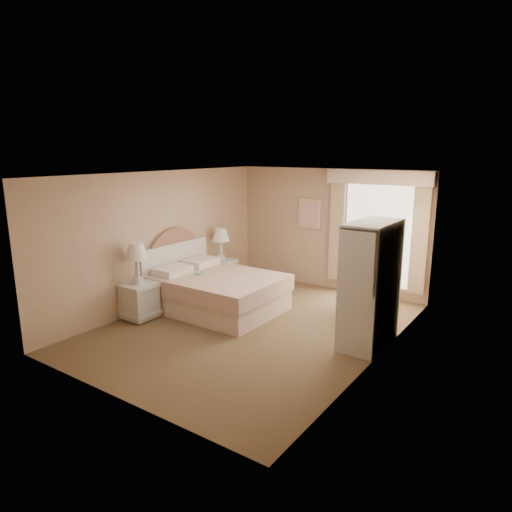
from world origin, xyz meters
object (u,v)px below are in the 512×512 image
Objects in this scene: nightstand_near at (139,291)px; nightstand_far at (221,266)px; cafe_chair at (369,291)px; round_table at (355,286)px; armoire at (370,295)px; bed at (213,289)px.

nightstand_near reaches higher than nightstand_far.
cafe_chair is at bearing -4.26° from nightstand_far.
nightstand_far is 1.88× the size of round_table.
armoire reaches higher than nightstand_near.
cafe_chair is at bearing 111.20° from armoire.
round_table is (2.88, 0.30, -0.03)m from nightstand_far.
nightstand_far reaches higher than round_table.
nightstand_near reaches higher than cafe_chair.
nightstand_far is (-0.72, 1.13, 0.11)m from bed.
nightstand_near is 0.71× the size of armoire.
bed is 1.75× the size of nightstand_far.
round_table is at bearing 118.15° from cafe_chair.
nightstand_far is 2.89m from round_table.
nightstand_near is 3.85m from round_table.
nightstand_far is at bearing 90.00° from nightstand_near.
bed is at bearing -57.35° from nightstand_far.
nightstand_far is 0.67× the size of armoire.
armoire is at bearing 18.92° from nightstand_near.
bed is at bearing -146.27° from round_table.
cafe_chair is (0.49, -0.55, 0.14)m from round_table.
bed is at bearing 57.13° from nightstand_near.
cafe_chair is at bearing -48.77° from round_table.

